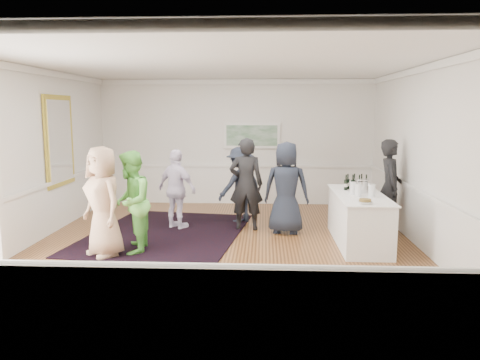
# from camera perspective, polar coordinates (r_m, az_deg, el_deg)

# --- Properties ---
(floor) EXTENTS (8.00, 8.00, 0.00)m
(floor) POSITION_cam_1_polar(r_m,az_deg,el_deg) (8.42, -2.08, -8.20)
(floor) COLOR #925D2F
(floor) RESTS_ON ground
(ceiling) EXTENTS (7.00, 8.00, 0.02)m
(ceiling) POSITION_cam_1_polar(r_m,az_deg,el_deg) (8.10, -2.20, 14.03)
(ceiling) COLOR white
(ceiling) RESTS_ON wall_back
(wall_left) EXTENTS (0.02, 8.00, 3.20)m
(wall_left) POSITION_cam_1_polar(r_m,az_deg,el_deg) (9.11, -24.66, 2.57)
(wall_left) COLOR white
(wall_left) RESTS_ON floor
(wall_right) EXTENTS (0.02, 8.00, 3.20)m
(wall_right) POSITION_cam_1_polar(r_m,az_deg,el_deg) (8.54, 21.98, 2.38)
(wall_right) COLOR white
(wall_right) RESTS_ON floor
(wall_back) EXTENTS (7.00, 0.02, 3.20)m
(wall_back) POSITION_cam_1_polar(r_m,az_deg,el_deg) (12.08, -0.45, 4.62)
(wall_back) COLOR white
(wall_back) RESTS_ON floor
(wall_front) EXTENTS (7.00, 0.02, 3.20)m
(wall_front) POSITION_cam_1_polar(r_m,az_deg,el_deg) (4.18, -7.01, -2.89)
(wall_front) COLOR white
(wall_front) RESTS_ON floor
(wainscoting) EXTENTS (7.00, 8.00, 1.00)m
(wainscoting) POSITION_cam_1_polar(r_m,az_deg,el_deg) (8.29, -2.10, -4.89)
(wainscoting) COLOR white
(wainscoting) RESTS_ON floor
(mirror) EXTENTS (0.05, 1.25, 1.85)m
(mirror) POSITION_cam_1_polar(r_m,az_deg,el_deg) (10.24, -21.14, 4.47)
(mirror) COLOR gold
(mirror) RESTS_ON wall_left
(landscape_painting) EXTENTS (1.44, 0.06, 0.66)m
(landscape_painting) POSITION_cam_1_polar(r_m,az_deg,el_deg) (12.00, 1.45, 5.45)
(landscape_painting) COLOR white
(landscape_painting) RESTS_ON wall_back
(area_rug) EXTENTS (3.31, 4.07, 0.02)m
(area_rug) POSITION_cam_1_polar(r_m,az_deg,el_deg) (9.41, -9.01, -6.45)
(area_rug) COLOR black
(area_rug) RESTS_ON floor
(serving_table) EXTENTS (0.86, 2.26, 0.92)m
(serving_table) POSITION_cam_1_polar(r_m,az_deg,el_deg) (8.83, 14.24, -4.58)
(serving_table) COLOR white
(serving_table) RESTS_ON floor
(bartender) EXTENTS (0.51, 0.72, 1.86)m
(bartender) POSITION_cam_1_polar(r_m,az_deg,el_deg) (9.67, 17.80, -0.77)
(bartender) COLOR black
(bartender) RESTS_ON floor
(guest_tan) EXTENTS (1.06, 1.04, 1.84)m
(guest_tan) POSITION_cam_1_polar(r_m,az_deg,el_deg) (8.06, -16.35, -2.55)
(guest_tan) COLOR tan
(guest_tan) RESTS_ON floor
(guest_green) EXTENTS (0.75, 0.91, 1.75)m
(guest_green) POSITION_cam_1_polar(r_m,az_deg,el_deg) (8.15, -13.17, -2.66)
(guest_green) COLOR #6FD856
(guest_green) RESTS_ON floor
(guest_lilac) EXTENTS (1.03, 0.85, 1.64)m
(guest_lilac) POSITION_cam_1_polar(r_m,az_deg,el_deg) (9.64, -7.69, -1.12)
(guest_lilac) COLOR white
(guest_lilac) RESTS_ON floor
(guest_dark_a) EXTENTS (1.21, 1.14, 1.65)m
(guest_dark_a) POSITION_cam_1_polar(r_m,az_deg,el_deg) (10.10, 0.06, -0.59)
(guest_dark_a) COLOR #1C2230
(guest_dark_a) RESTS_ON floor
(guest_dark_b) EXTENTS (0.69, 0.46, 1.88)m
(guest_dark_b) POSITION_cam_1_polar(r_m,az_deg,el_deg) (9.46, 0.75, -0.50)
(guest_dark_b) COLOR black
(guest_dark_b) RESTS_ON floor
(guest_navy) EXTENTS (0.96, 0.70, 1.82)m
(guest_navy) POSITION_cam_1_polar(r_m,az_deg,el_deg) (9.23, 5.66, -0.94)
(guest_navy) COLOR #1C2230
(guest_navy) RESTS_ON floor
(wine_bottles) EXTENTS (0.47, 0.23, 0.31)m
(wine_bottles) POSITION_cam_1_polar(r_m,az_deg,el_deg) (9.19, 13.89, -0.18)
(wine_bottles) COLOR black
(wine_bottles) RESTS_ON serving_table
(juice_pitchers) EXTENTS (0.39, 0.36, 0.24)m
(juice_pitchers) POSITION_cam_1_polar(r_m,az_deg,el_deg) (8.54, 14.54, -1.10)
(juice_pitchers) COLOR #78C145
(juice_pitchers) RESTS_ON serving_table
(ice_bucket) EXTENTS (0.26, 0.26, 0.25)m
(ice_bucket) POSITION_cam_1_polar(r_m,az_deg,el_deg) (8.89, 14.57, -0.75)
(ice_bucket) COLOR silver
(ice_bucket) RESTS_ON serving_table
(nut_bowl) EXTENTS (0.24, 0.24, 0.08)m
(nut_bowl) POSITION_cam_1_polar(r_m,az_deg,el_deg) (7.85, 15.01, -2.56)
(nut_bowl) COLOR white
(nut_bowl) RESTS_ON serving_table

